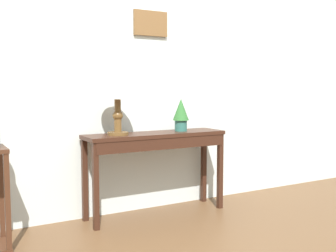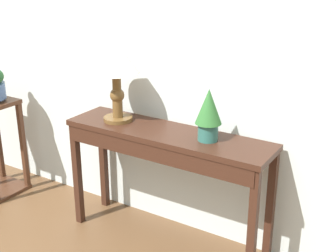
% 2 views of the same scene
% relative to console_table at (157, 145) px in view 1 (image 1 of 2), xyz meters
% --- Properties ---
extents(back_wall_with_art, '(9.00, 0.13, 2.80)m').
position_rel_console_table_xyz_m(back_wall_with_art, '(-0.01, 0.28, 0.75)').
color(back_wall_with_art, silver).
rests_on(back_wall_with_art, ground).
extents(console_table, '(1.33, 0.34, 0.76)m').
position_rel_console_table_xyz_m(console_table, '(0.00, 0.00, 0.00)').
color(console_table, '#381E14').
rests_on(console_table, ground).
extents(table_lamp, '(0.29, 0.29, 0.51)m').
position_rel_console_table_xyz_m(table_lamp, '(-0.37, 0.02, 0.49)').
color(table_lamp, brown).
rests_on(table_lamp, console_table).
extents(potted_plant_on_console, '(0.15, 0.15, 0.31)m').
position_rel_console_table_xyz_m(potted_plant_on_console, '(0.27, 0.03, 0.28)').
color(potted_plant_on_console, '#2D665B').
rests_on(potted_plant_on_console, console_table).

